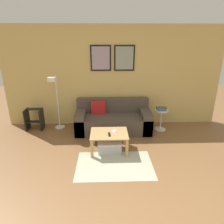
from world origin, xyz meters
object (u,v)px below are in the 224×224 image
at_px(side_table, 161,118).
at_px(remote_control, 109,134).
at_px(book_stack, 161,109).
at_px(cell_phone, 114,131).
at_px(storage_bin, 110,145).
at_px(couch, 113,120).
at_px(floor_lamp, 55,94).
at_px(step_stool, 34,119).
at_px(coffee_table, 109,136).

height_order(side_table, remote_control, side_table).
distance_m(book_stack, cell_phone, 1.52).
bearing_deg(storage_bin, cell_phone, 42.38).
relative_size(couch, floor_lamp, 1.33).
distance_m(couch, book_stack, 1.25).
relative_size(side_table, book_stack, 2.15).
xyz_separation_m(floor_lamp, cell_phone, (1.39, -0.93, -0.56)).
distance_m(storage_bin, book_stack, 1.70).
bearing_deg(step_stool, storage_bin, -30.61).
bearing_deg(couch, coffee_table, -96.39).
bearing_deg(cell_phone, couch, 97.20).
height_order(storage_bin, remote_control, remote_control).
relative_size(floor_lamp, step_stool, 2.58).
bearing_deg(storage_bin, remote_control, -99.58).
xyz_separation_m(storage_bin, side_table, (1.33, 0.99, 0.20)).
relative_size(couch, storage_bin, 3.77).
xyz_separation_m(couch, floor_lamp, (-1.39, -0.02, 0.69)).
relative_size(floor_lamp, cell_phone, 9.95).
bearing_deg(cell_phone, book_stack, 44.06).
bearing_deg(side_table, floor_lamp, 179.53).
bearing_deg(step_stool, floor_lamp, -10.55).
distance_m(couch, cell_phone, 0.95).
bearing_deg(remote_control, floor_lamp, 136.75).
bearing_deg(step_stool, book_stack, -2.57).
bearing_deg(coffee_table, remote_control, -89.82).
bearing_deg(book_stack, step_stool, 177.43).
xyz_separation_m(coffee_table, remote_control, (0.00, -0.08, 0.09)).
height_order(storage_bin, book_stack, book_stack).
bearing_deg(couch, side_table, -1.82).
distance_m(couch, side_table, 1.22).
height_order(floor_lamp, cell_phone, floor_lamp).
relative_size(couch, book_stack, 7.51).
bearing_deg(coffee_table, book_stack, 36.20).
bearing_deg(side_table, remote_control, -141.58).
distance_m(coffee_table, cell_phone, 0.15).
bearing_deg(side_table, step_stool, 177.59).
relative_size(couch, step_stool, 3.44).
bearing_deg(coffee_table, step_stool, 149.62).
xyz_separation_m(side_table, cell_phone, (-1.23, -0.91, 0.09)).
height_order(side_table, cell_phone, side_table).
relative_size(storage_bin, cell_phone, 3.51).
height_order(book_stack, remote_control, book_stack).
relative_size(book_stack, step_stool, 0.46).
xyz_separation_m(storage_bin, remote_control, (-0.01, -0.07, 0.29)).
xyz_separation_m(book_stack, cell_phone, (-1.21, -0.90, -0.17)).
xyz_separation_m(coffee_table, step_stool, (-1.90, 1.11, -0.03)).
xyz_separation_m(floor_lamp, book_stack, (2.60, -0.03, -0.39)).
xyz_separation_m(remote_control, step_stool, (-1.90, 1.20, -0.12)).
bearing_deg(storage_bin, couch, 84.35).
bearing_deg(book_stack, side_table, 28.30).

